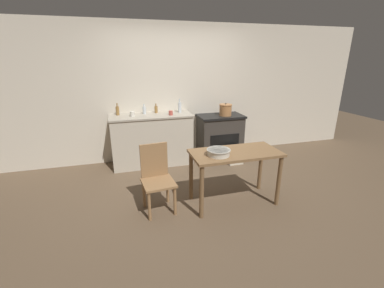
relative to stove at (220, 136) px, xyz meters
name	(u,v)px	position (x,y,z in m)	size (l,w,h in m)	color
ground_plane	(199,190)	(-0.84, -1.29, -0.43)	(14.00, 14.00, 0.00)	brown
wall_back	(175,93)	(-0.84, 0.30, 0.85)	(8.00, 0.07, 2.55)	beige
counter_cabinet	(152,140)	(-1.37, -0.02, 0.05)	(1.48, 0.60, 0.94)	beige
stove	(220,136)	(0.00, 0.00, 0.00)	(0.88, 0.56, 0.85)	#38332D
work_table	(235,160)	(-0.48, -1.72, 0.20)	(1.19, 0.57, 0.75)	olive
chair	(157,177)	(-1.52, -1.59, 0.04)	(0.44, 0.44, 0.88)	#997047
flour_sack	(235,155)	(0.13, -0.47, -0.25)	(0.27, 0.19, 0.35)	beige
stock_pot	(225,110)	(0.08, -0.05, 0.54)	(0.25, 0.25, 0.25)	#B77A47
mixing_bowl_large	(219,152)	(-0.75, -1.78, 0.37)	(0.30, 0.30, 0.08)	silver
bottle_far_left	(156,109)	(-1.25, 0.13, 0.58)	(0.06, 0.06, 0.17)	olive
bottle_left	(144,110)	(-1.47, 0.09, 0.59)	(0.07, 0.07, 0.18)	silver
bottle_mid_left	(180,107)	(-0.81, 0.06, 0.62)	(0.07, 0.07, 0.26)	silver
bottle_center_left	(118,111)	(-1.94, 0.12, 0.60)	(0.06, 0.06, 0.21)	olive
cup_center	(132,114)	(-1.70, -0.06, 0.56)	(0.09, 0.09, 0.09)	silver
cup_center_right	(171,113)	(-1.02, -0.14, 0.56)	(0.07, 0.07, 0.08)	#B74C42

